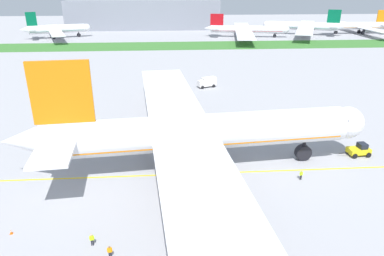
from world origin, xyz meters
TOP-DOWN VIEW (x-y plane):
  - ground_plane at (0.00, 0.00)m, footprint 600.00×600.00m
  - apron_taxi_line at (0.00, 0.02)m, footprint 280.00×0.36m
  - grass_median_strip at (0.00, 124.65)m, footprint 320.00×24.00m
  - airliner_foreground at (-0.18, 1.88)m, footprint 57.79×92.28m
  - pushback_tug at (29.31, 4.56)m, footprint 5.62×2.79m
  - ground_crew_wingwalker_port at (-13.43, -15.79)m, footprint 0.56×0.28m
  - ground_crew_marshaller_front at (-11.09, -17.97)m, footprint 0.57×0.28m
  - ground_crew_wingwalker_starboard at (16.07, -2.99)m, footprint 0.55×0.36m
  - traffic_cone_port_wing at (-23.72, -12.96)m, footprint 0.36×0.36m
  - service_truck_baggage_loader at (7.44, 50.50)m, footprint 5.83×3.96m
  - parked_airliner_far_left at (-64.01, 154.96)m, footprint 35.32×55.52m
  - parked_airliner_far_centre at (40.29, 151.35)m, footprint 46.90×77.14m
  - parked_airliner_far_right at (76.41, 158.74)m, footprint 44.25×72.47m
  - parked_airliner_far_outer at (110.12, 160.10)m, footprint 40.69×64.26m
  - terminal_building at (-18.22, 193.38)m, footprint 97.67×20.00m

SIDE VIEW (x-z plane):
  - ground_plane at x=0.00m, z-range 0.00..0.00m
  - apron_taxi_line at x=0.00m, z-range 0.00..0.01m
  - grass_median_strip at x=0.00m, z-range 0.00..0.10m
  - traffic_cone_port_wing at x=-23.72m, z-range -0.01..0.57m
  - ground_crew_wingwalker_port at x=-13.43m, z-range 0.17..1.77m
  - ground_crew_marshaller_front at x=-11.09m, z-range 0.17..1.80m
  - ground_crew_wingwalker_starboard at x=16.07m, z-range 0.17..1.80m
  - pushback_tug at x=29.31m, z-range -0.10..2.16m
  - service_truck_baggage_loader at x=7.44m, z-range 0.11..3.01m
  - parked_airliner_far_centre at x=40.29m, z-range -2.00..10.46m
  - parked_airliner_far_outer at x=110.12m, z-range -2.17..11.36m
  - parked_airliner_far_left at x=-64.01m, z-range -2.28..11.85m
  - parked_airliner_far_right at x=76.41m, z-range -2.31..12.09m
  - airliner_foreground at x=-0.18m, z-range -2.97..15.53m
  - terminal_building at x=-18.22m, z-range 0.00..18.00m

